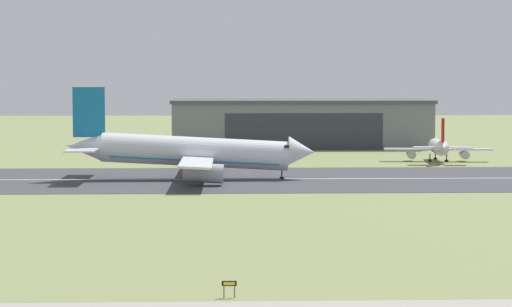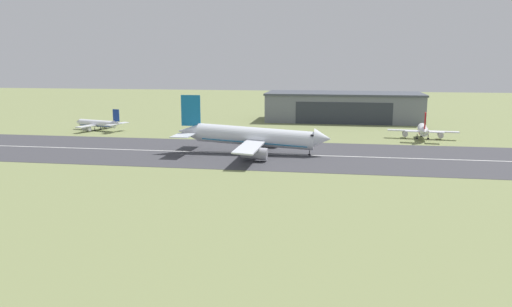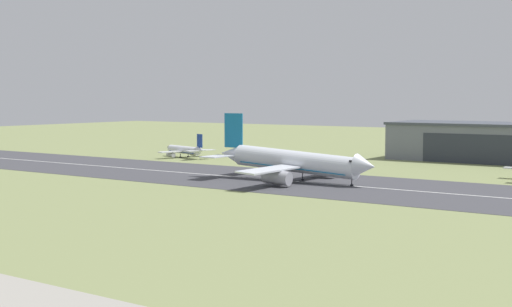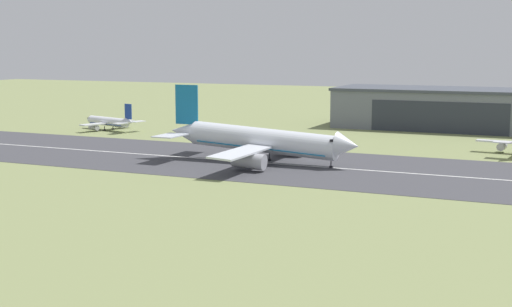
% 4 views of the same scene
% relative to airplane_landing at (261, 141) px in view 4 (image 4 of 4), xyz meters
% --- Properties ---
extents(ground_plane, '(749.22, 749.22, 0.00)m').
position_rel_airplane_landing_xyz_m(ground_plane, '(19.81, -64.80, -5.05)').
color(ground_plane, '#7A8451').
extents(runway_strip, '(509.22, 46.43, 0.06)m').
position_rel_airplane_landing_xyz_m(runway_strip, '(19.81, -0.08, -5.02)').
color(runway_strip, '#3D3D42').
rests_on(runway_strip, ground_plane).
extents(runway_centreline, '(458.30, 0.70, 0.01)m').
position_rel_airplane_landing_xyz_m(runway_centreline, '(19.81, -0.08, -4.99)').
color(runway_centreline, silver).
rests_on(runway_centreline, runway_strip).
extents(hangar_building, '(70.43, 28.83, 13.04)m').
position_rel_airplane_landing_xyz_m(hangar_building, '(27.01, 87.71, 1.49)').
color(hangar_building, slate).
rests_on(hangar_building, ground_plane).
extents(airplane_landing, '(46.96, 46.80, 17.40)m').
position_rel_airplane_landing_xyz_m(airplane_landing, '(0.00, 0.00, 0.00)').
color(airplane_landing, silver).
rests_on(airplane_landing, ground_plane).
extents(airplane_parked_east, '(24.04, 19.79, 8.89)m').
position_rel_airplane_landing_xyz_m(airplane_parked_east, '(-69.96, 39.24, -2.36)').
color(airplane_parked_east, silver).
rests_on(airplane_parked_east, ground_plane).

